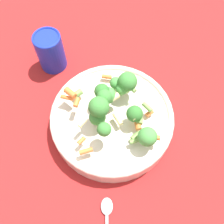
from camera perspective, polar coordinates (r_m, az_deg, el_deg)
ground_plane at (r=0.65m, az=-0.00°, el=-2.69°), size 3.00×3.00×0.00m
bowl at (r=0.62m, az=-0.00°, el=-1.61°), size 0.29×0.29×0.05m
pasta_salad at (r=0.57m, az=0.81°, el=1.48°), size 0.20×0.22×0.08m
cup at (r=0.72m, az=-13.29°, el=12.80°), size 0.07×0.07×0.11m
spoon at (r=0.59m, az=-1.15°, el=-22.57°), size 0.10×0.13×0.01m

